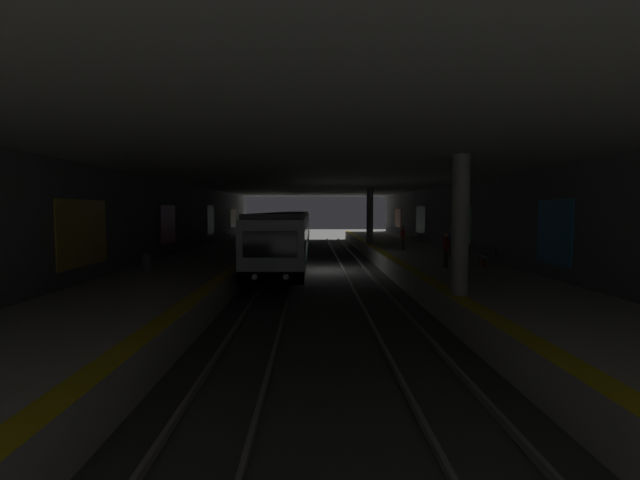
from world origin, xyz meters
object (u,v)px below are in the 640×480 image
metro_train (291,232)px  bench_right_far (228,234)px  trash_bin (147,263)px  bench_right_near (188,245)px  pillar_far (370,216)px  person_waiting_near (446,249)px  person_boarding (403,237)px  bench_left_far (413,235)px  backpack_on_floor (483,262)px  bench_left_mid (466,249)px  bench_right_mid (210,239)px  person_walking_mid (467,258)px  pillar_near (460,225)px  bench_left_near (486,253)px  person_standing_far (451,242)px

metro_train → bench_right_far: metro_train is taller
trash_bin → metro_train: bearing=-18.2°
bench_right_near → pillar_far: bearing=-57.9°
bench_right_near → bench_right_far: (13.52, 0.00, 0.00)m
pillar_far → person_waiting_near: (-15.66, -1.63, -1.35)m
trash_bin → pillar_far: bearing=-35.4°
bench_right_near → person_boarding: person_boarding is taller
bench_left_far → bench_right_far: bearing=79.5°
metro_train → bench_left_far: size_ratio=21.76×
bench_right_near → backpack_on_floor: bench_right_near is taller
bench_right_far → person_waiting_near: (-21.09, -14.51, 0.40)m
bench_left_mid → person_waiting_near: size_ratio=1.01×
bench_right_mid → bench_right_far: bearing=0.0°
trash_bin → person_walking_mid: bearing=-101.6°
pillar_far → bench_left_mid: pillar_far is taller
person_waiting_near → trash_bin: size_ratio=1.99×
person_boarding → metro_train: bearing=53.0°
metro_train → bench_right_near: metro_train is taller
bench_right_mid → person_walking_mid: bearing=-141.9°
pillar_far → bench_left_far: (2.27, -4.18, -1.75)m
trash_bin → bench_right_far: bearing=1.9°
pillar_near → person_boarding: (16.27, -1.50, -1.39)m
bench_left_near → person_waiting_near: (-1.55, 2.56, 0.40)m
person_boarding → backpack_on_floor: person_boarding is taller
bench_left_far → person_walking_mid: bearing=172.2°
bench_left_far → person_waiting_near: size_ratio=1.01×
pillar_near → metro_train: 23.31m
pillar_near → person_waiting_near: size_ratio=2.69×
person_standing_far → trash_bin: 16.74m
bench_right_near → bench_right_mid: same height
bench_left_far → person_boarding: 8.84m
person_walking_mid → trash_bin: bearing=78.4°
bench_left_near → bench_right_far: bearing=41.1°
person_walking_mid → trash_bin: person_walking_mid is taller
bench_left_near → person_standing_far: 3.32m
bench_right_mid → backpack_on_floor: 21.20m
pillar_far → metro_train: (-0.08, 6.55, -1.30)m
person_standing_far → trash_bin: person_standing_far is taller
metro_train → bench_left_near: (-14.03, -10.73, -0.45)m
bench_right_mid → trash_bin: size_ratio=2.00×
pillar_far → person_standing_far: 11.50m
pillar_far → person_waiting_near: pillar_far is taller
metro_train → bench_right_near: size_ratio=21.76×
person_boarding → pillar_near: bearing=174.7°
bench_right_mid → pillar_near: bearing=-147.8°
pillar_near → bench_right_far: pillar_near is taller
pillar_far → backpack_on_floor: pillar_far is taller
pillar_far → bench_right_mid: (-1.94, 12.88, -1.75)m
bench_right_near → bench_left_near: bearing=-109.4°
person_walking_mid → person_boarding: (13.72, -0.35, -0.03)m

